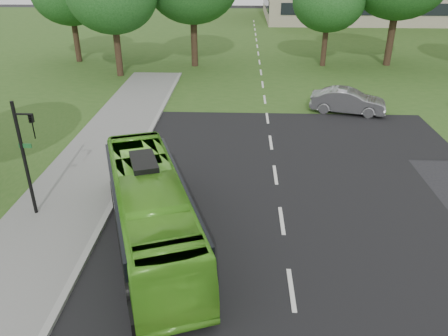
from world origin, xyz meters
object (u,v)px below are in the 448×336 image
sedan (348,101)px  traffic_light (27,152)px  tree_park_c (329,0)px  bus (151,210)px

sedan → traffic_light: size_ratio=1.00×
tree_park_c → bus: (-10.80, -28.36, -4.43)m
bus → sedan: size_ratio=2.03×
bus → traffic_light: (-4.94, 1.56, 1.48)m
traffic_light → sedan: bearing=45.2°
tree_park_c → traffic_light: (-15.74, -26.79, -2.95)m
bus → traffic_light: bearing=143.2°
tree_park_c → bus: size_ratio=0.87×
tree_park_c → sedan: bearing=-92.3°
tree_park_c → bus: bearing=-110.9°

